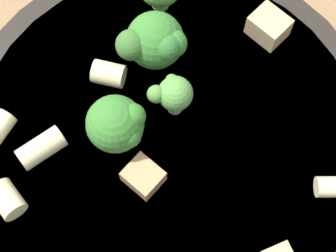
% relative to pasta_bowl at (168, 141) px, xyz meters
% --- Properties ---
extents(ground_plane, '(2.00, 2.00, 0.00)m').
position_rel_pasta_bowl_xyz_m(ground_plane, '(0.00, 0.00, -0.02)').
color(ground_plane, '#936D47').
extents(pasta_bowl, '(0.28, 0.28, 0.04)m').
position_rel_pasta_bowl_xyz_m(pasta_bowl, '(0.00, 0.00, 0.00)').
color(pasta_bowl, '#28231E').
rests_on(pasta_bowl, ground_plane).
extents(broccoli_floret_0, '(0.02, 0.02, 0.03)m').
position_rel_pasta_bowl_xyz_m(broccoli_floret_0, '(-0.01, 0.01, 0.04)').
color(broccoli_floret_0, '#84AD60').
rests_on(broccoli_floret_0, pasta_bowl).
extents(broccoli_floret_1, '(0.04, 0.05, 0.04)m').
position_rel_pasta_bowl_xyz_m(broccoli_floret_1, '(-0.05, 0.02, 0.04)').
color(broccoli_floret_1, '#93B766').
rests_on(broccoli_floret_1, pasta_bowl).
extents(broccoli_floret_3, '(0.04, 0.04, 0.04)m').
position_rel_pasta_bowl_xyz_m(broccoli_floret_3, '(-0.01, -0.03, 0.04)').
color(broccoli_floret_3, '#84AD60').
rests_on(broccoli_floret_3, pasta_bowl).
extents(rigatoni_1, '(0.03, 0.03, 0.02)m').
position_rel_pasta_bowl_xyz_m(rigatoni_1, '(-0.05, -0.02, 0.02)').
color(rigatoni_1, beige).
rests_on(rigatoni_1, pasta_bowl).
extents(rigatoni_2, '(0.02, 0.02, 0.02)m').
position_rel_pasta_bowl_xyz_m(rigatoni_2, '(0.00, -0.11, 0.02)').
color(rigatoni_2, beige).
rests_on(rigatoni_2, pasta_bowl).
extents(rigatoni_4, '(0.02, 0.03, 0.01)m').
position_rel_pasta_bowl_xyz_m(rigatoni_4, '(-0.02, -0.08, 0.02)').
color(rigatoni_4, beige).
rests_on(rigatoni_4, pasta_bowl).
extents(chicken_chunk_1, '(0.03, 0.03, 0.02)m').
position_rel_pasta_bowl_xyz_m(chicken_chunk_1, '(-0.04, 0.09, 0.03)').
color(chicken_chunk_1, tan).
rests_on(chicken_chunk_1, pasta_bowl).
extents(chicken_chunk_2, '(0.03, 0.03, 0.01)m').
position_rel_pasta_bowl_xyz_m(chicken_chunk_2, '(0.02, -0.03, 0.02)').
color(chicken_chunk_2, tan).
rests_on(chicken_chunk_2, pasta_bowl).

